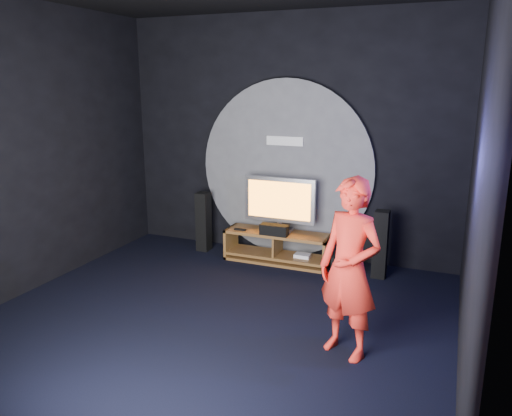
{
  "coord_description": "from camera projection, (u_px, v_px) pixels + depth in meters",
  "views": [
    {
      "loc": [
        2.33,
        -4.41,
        2.55
      ],
      "look_at": [
        0.1,
        1.05,
        1.05
      ],
      "focal_mm": 35.0,
      "sensor_mm": 36.0,
      "label": 1
    }
  ],
  "objects": [
    {
      "name": "left_wall",
      "position": [
        20.0,
        151.0,
        5.92
      ],
      "size": [
        0.04,
        5.0,
        3.5
      ],
      "primitive_type": "cube",
      "color": "black",
      "rests_on": "ground"
    },
    {
      "name": "right_wall",
      "position": [
        478.0,
        182.0,
        4.09
      ],
      "size": [
        0.04,
        5.0,
        3.5
      ],
      "primitive_type": "cube",
      "color": "black",
      "rests_on": "ground"
    },
    {
      "name": "remote",
      "position": [
        240.0,
        230.0,
        7.24
      ],
      "size": [
        0.18,
        0.05,
        0.02
      ],
      "primitive_type": "cube",
      "color": "black",
      "rests_on": "media_console"
    },
    {
      "name": "wall_disc_panel",
      "position": [
        286.0,
        169.0,
        7.31
      ],
      "size": [
        2.6,
        0.11,
        2.6
      ],
      "color": "#515156",
      "rests_on": "ground"
    },
    {
      "name": "floor",
      "position": [
        211.0,
        322.0,
        5.44
      ],
      "size": [
        5.0,
        5.0,
        0.0
      ],
      "primitive_type": "plane",
      "color": "black",
      "rests_on": "ground"
    },
    {
      "name": "tower_speaker_right",
      "position": [
        380.0,
        244.0,
        6.6
      ],
      "size": [
        0.18,
        0.2,
        0.91
      ],
      "primitive_type": "cube",
      "color": "black",
      "rests_on": "ground"
    },
    {
      "name": "player",
      "position": [
        350.0,
        269.0,
        4.61
      ],
      "size": [
        0.74,
        0.63,
        1.73
      ],
      "primitive_type": "imported",
      "rotation": [
        0.0,
        0.0,
        -0.4
      ],
      "color": "red",
      "rests_on": "ground"
    },
    {
      "name": "tv",
      "position": [
        280.0,
        202.0,
        7.11
      ],
      "size": [
        1.04,
        0.22,
        0.79
      ],
      "color": "#B7B6BE",
      "rests_on": "media_console"
    },
    {
      "name": "subwoofer",
      "position": [
        343.0,
        267.0,
        6.65
      ],
      "size": [
        0.27,
        0.27,
        0.3
      ],
      "primitive_type": "cube",
      "color": "black",
      "rests_on": "ground"
    },
    {
      "name": "tower_speaker_left",
      "position": [
        204.0,
        222.0,
        7.67
      ],
      "size": [
        0.18,
        0.2,
        0.91
      ],
      "primitive_type": "cube",
      "color": "black",
      "rests_on": "ground"
    },
    {
      "name": "media_console",
      "position": [
        278.0,
        249.0,
        7.21
      ],
      "size": [
        1.52,
        0.45,
        0.45
      ],
      "color": "olive",
      "rests_on": "ground"
    },
    {
      "name": "back_wall",
      "position": [
        287.0,
        138.0,
        7.25
      ],
      "size": [
        5.0,
        0.04,
        3.5
      ],
      "primitive_type": "cube",
      "color": "black",
      "rests_on": "ground"
    },
    {
      "name": "center_speaker",
      "position": [
        274.0,
        230.0,
        7.01
      ],
      "size": [
        0.4,
        0.15,
        0.15
      ],
      "primitive_type": "cube",
      "color": "black",
      "rests_on": "media_console"
    }
  ]
}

